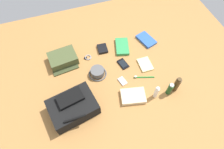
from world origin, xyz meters
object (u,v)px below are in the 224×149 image
(cologne_bottle, at_px, (177,84))
(notepad, at_px, (145,64))
(paperback_novel, at_px, (146,40))
(wristwatch, at_px, (88,57))
(bucket_hat, at_px, (98,72))
(toothbrush, at_px, (143,77))
(wallet, at_px, (102,49))
(toiletry_pouch, at_px, (63,59))
(media_player, at_px, (122,81))
(folded_towel, at_px, (133,96))
(toothpaste_tube, at_px, (156,92))
(backpack, at_px, (73,107))
(cell_phone, at_px, (123,64))
(shampoo_bottle, at_px, (170,89))
(travel_guidebook, at_px, (122,47))

(cologne_bottle, bearing_deg, notepad, -66.62)
(paperback_novel, relative_size, wristwatch, 3.09)
(bucket_hat, xyz_separation_m, wristwatch, (0.04, -0.20, -0.02))
(toothbrush, xyz_separation_m, wallet, (0.25, -0.42, 0.01))
(toiletry_pouch, height_order, media_player, toiletry_pouch)
(folded_towel, bearing_deg, toothbrush, -135.83)
(toothbrush, relative_size, wallet, 1.61)
(cologne_bottle, relative_size, wallet, 1.53)
(toothpaste_tube, xyz_separation_m, toothbrush, (0.02, -0.20, -0.06))
(backpack, distance_m, toothbrush, 0.66)
(toothpaste_tube, height_order, cell_phone, toothpaste_tube)
(cell_phone, bearing_deg, shampoo_bottle, 123.48)
(cologne_bottle, relative_size, shampoo_bottle, 1.24)
(toothpaste_tube, xyz_separation_m, wallet, (0.27, -0.62, -0.06))
(toiletry_pouch, bearing_deg, cell_phone, 158.02)
(backpack, height_order, notepad, backpack)
(travel_guidebook, height_order, wristwatch, travel_guidebook)
(media_player, bearing_deg, backpack, 15.36)
(bucket_hat, height_order, cologne_bottle, cologne_bottle)
(bucket_hat, xyz_separation_m, notepad, (-0.44, 0.04, -0.02))
(bucket_hat, bearing_deg, notepad, 174.48)
(media_player, xyz_separation_m, wristwatch, (0.22, -0.35, 0.00))
(travel_guidebook, distance_m, wristwatch, 0.35)
(media_player, height_order, folded_towel, folded_towel)
(travel_guidebook, height_order, notepad, travel_guidebook)
(travel_guidebook, bearing_deg, wristwatch, 2.63)
(wristwatch, bearing_deg, backpack, 63.49)
(toiletry_pouch, relative_size, cologne_bottle, 1.57)
(bucket_hat, bearing_deg, backpack, 44.32)
(media_player, bearing_deg, wallet, -81.18)
(toiletry_pouch, bearing_deg, shampoo_bottle, 142.15)
(toiletry_pouch, height_order, folded_towel, toiletry_pouch)
(toiletry_pouch, relative_size, shampoo_bottle, 1.94)
(travel_guidebook, xyz_separation_m, cell_phone, (0.06, 0.19, -0.01))
(bucket_hat, distance_m, paperback_novel, 0.62)
(wristwatch, xyz_separation_m, toothbrush, (-0.41, 0.37, 0.00))
(bucket_hat, height_order, media_player, bucket_hat)
(shampoo_bottle, bearing_deg, cell_phone, -56.52)
(paperback_novel, height_order, travel_guidebook, travel_guidebook)
(toothpaste_tube, distance_m, wallet, 0.68)
(paperback_novel, distance_m, wristwatch, 0.61)
(toothbrush, height_order, folded_towel, folded_towel)
(paperback_novel, xyz_separation_m, folded_towel, (0.36, 0.54, 0.01))
(backpack, distance_m, cell_phone, 0.61)
(cell_phone, relative_size, media_player, 1.34)
(shampoo_bottle, bearing_deg, folded_towel, -10.39)
(cell_phone, bearing_deg, folded_towel, 83.89)
(travel_guidebook, relative_size, wallet, 2.06)
(wallet, distance_m, notepad, 0.44)
(backpack, relative_size, travel_guidebook, 1.74)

